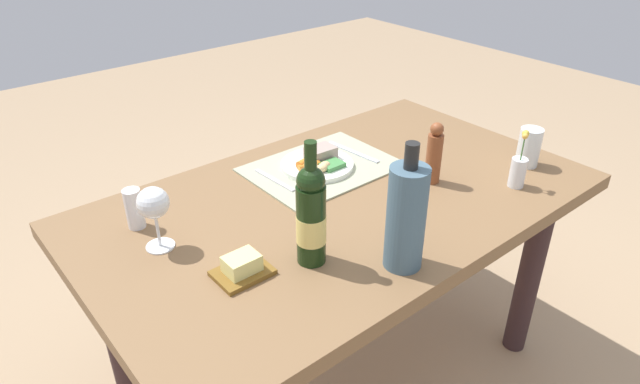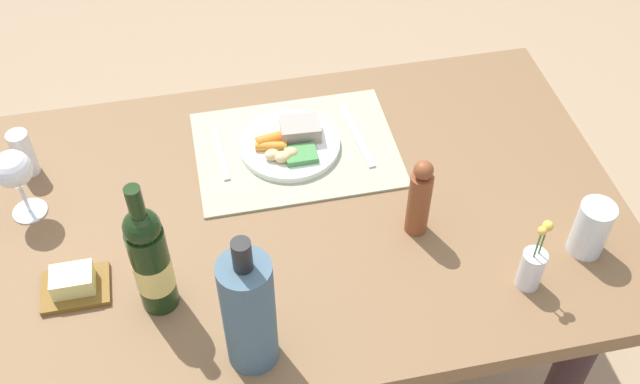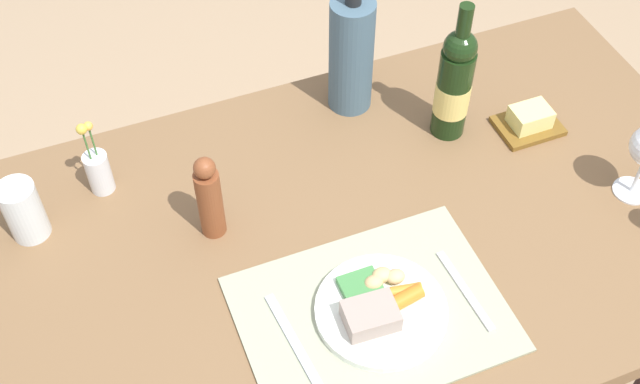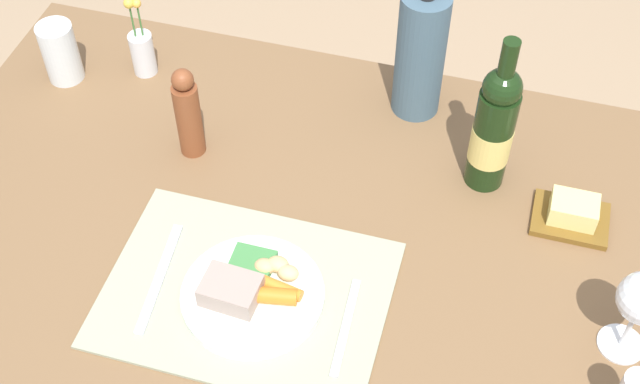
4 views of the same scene
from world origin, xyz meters
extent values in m
cube|color=brown|center=(0.00, 0.00, 0.71)|extent=(1.48, 0.87, 0.05)
cylinder|color=#352324|center=(-0.61, 0.31, 0.35)|extent=(0.08, 0.08, 0.69)
cylinder|color=#352324|center=(0.61, 0.31, 0.35)|extent=(0.08, 0.08, 0.69)
cube|color=#A0A587|center=(-0.07, -0.18, 0.74)|extent=(0.46, 0.33, 0.01)
cylinder|color=white|center=(-0.06, -0.18, 0.75)|extent=(0.23, 0.23, 0.02)
cube|color=#A28E81|center=(-0.09, -0.20, 0.78)|extent=(0.09, 0.07, 0.04)
cylinder|color=orange|center=(-0.02, -0.19, 0.77)|extent=(0.08, 0.04, 0.03)
cylinder|color=orange|center=(-0.02, -0.17, 0.77)|extent=(0.07, 0.03, 0.02)
ellipsoid|color=#DBAF76|center=(-0.05, -0.14, 0.77)|extent=(0.03, 0.03, 0.02)
ellipsoid|color=#DBB97A|center=(-0.03, -0.13, 0.77)|extent=(0.04, 0.03, 0.02)
ellipsoid|color=#D0B47E|center=(-0.01, -0.14, 0.77)|extent=(0.04, 0.03, 0.02)
cube|color=#428744|center=(-0.08, -0.13, 0.77)|extent=(0.07, 0.06, 0.01)
cube|color=silver|center=(-0.22, -0.19, 0.75)|extent=(0.04, 0.22, 0.00)
cube|color=silver|center=(0.10, -0.20, 0.75)|extent=(0.02, 0.18, 0.00)
cylinder|color=white|center=(0.51, -0.11, 0.74)|extent=(0.07, 0.07, 0.00)
cylinder|color=white|center=(0.51, -0.11, 0.79)|extent=(0.01, 0.01, 0.09)
cylinder|color=black|center=(0.26, 0.18, 0.84)|extent=(0.07, 0.07, 0.20)
sphere|color=black|center=(0.26, 0.18, 0.96)|extent=(0.07, 0.07, 0.07)
cylinder|color=black|center=(0.26, 0.18, 1.01)|extent=(0.03, 0.03, 0.09)
cylinder|color=#ECD26F|center=(0.26, 0.18, 0.83)|extent=(0.07, 0.07, 0.07)
cylinder|color=#446071|center=(0.10, 0.33, 0.87)|extent=(0.09, 0.09, 0.26)
cylinder|color=silver|center=(-0.45, 0.28, 0.78)|extent=(0.05, 0.05, 0.09)
cylinder|color=#3F7233|center=(-0.45, 0.28, 0.82)|extent=(0.00, 0.00, 0.17)
sphere|color=gold|center=(-0.45, 0.28, 0.91)|extent=(0.02, 0.02, 0.02)
cylinder|color=#3F7233|center=(-0.44, 0.29, 0.82)|extent=(0.00, 0.00, 0.17)
sphere|color=#F1B444|center=(-0.44, 0.29, 0.90)|extent=(0.02, 0.02, 0.02)
cube|color=brown|center=(0.42, 0.12, 0.74)|extent=(0.13, 0.10, 0.01)
cube|color=#E9E287|center=(0.42, 0.12, 0.77)|extent=(0.08, 0.06, 0.04)
cylinder|color=brown|center=(-0.27, 0.10, 0.81)|extent=(0.05, 0.05, 0.15)
sphere|color=brown|center=(-0.27, 0.10, 0.91)|extent=(0.04, 0.04, 0.04)
cylinder|color=silver|center=(-0.59, 0.22, 0.80)|extent=(0.07, 0.07, 0.12)
cylinder|color=silver|center=(-0.59, 0.22, 0.77)|extent=(0.07, 0.07, 0.07)
camera|label=1|loc=(0.94, 1.03, 1.56)|focal=31.32mm
camera|label=2|loc=(0.13, 1.06, 1.95)|focal=42.78mm
camera|label=3|loc=(-0.43, -0.84, 1.95)|focal=45.49mm
camera|label=4|loc=(0.25, -0.89, 1.90)|focal=48.16mm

